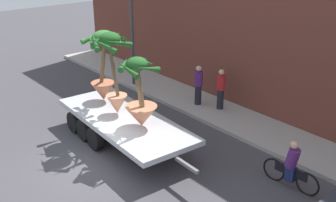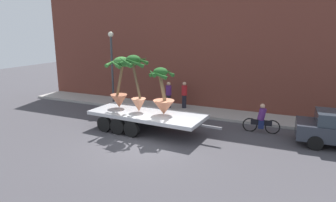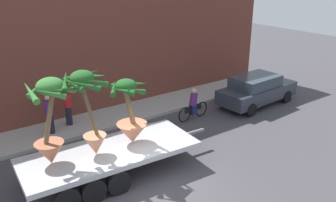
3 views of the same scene
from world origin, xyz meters
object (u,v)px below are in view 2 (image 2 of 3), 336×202
flatbed_trailer (143,116)px  potted_palm_rear (136,80)px  potted_palm_middle (163,96)px  cyclist (262,120)px  pedestrian_far_left (169,94)px  potted_palm_front (120,82)px  street_lamp (112,59)px  pedestrian_near_gate (184,94)px

flatbed_trailer → potted_palm_rear: bearing=176.8°
potted_palm_middle → cyclist: 5.15m
pedestrian_far_left → potted_palm_middle: bearing=-69.8°
flatbed_trailer → cyclist: size_ratio=3.79×
potted_palm_front → pedestrian_far_left: potted_palm_front is taller
flatbed_trailer → potted_palm_rear: 1.90m
potted_palm_middle → street_lamp: street_lamp is taller
potted_palm_rear → pedestrian_far_left: potted_palm_rear is taller
cyclist → pedestrian_far_left: 6.41m
pedestrian_far_left → street_lamp: (-3.82, -0.64, 2.19)m
flatbed_trailer → pedestrian_near_gate: 4.61m
pedestrian_near_gate → potted_palm_front: bearing=-115.5°
potted_palm_front → street_lamp: street_lamp is taller
flatbed_trailer → potted_palm_middle: potted_palm_middle is taller
flatbed_trailer → pedestrian_near_gate: (0.53, 4.57, 0.28)m
potted_palm_rear → potted_palm_front: (-1.12, 0.29, -0.22)m
pedestrian_near_gate → street_lamp: bearing=-167.9°
potted_palm_middle → pedestrian_near_gate: bearing=97.4°
potted_palm_front → cyclist: 7.59m
cyclist → pedestrian_near_gate: 5.68m
potted_palm_front → street_lamp: 4.32m
flatbed_trailer → pedestrian_far_left: bearing=95.6°
potted_palm_middle → pedestrian_far_left: potted_palm_middle is taller
flatbed_trailer → street_lamp: street_lamp is taller
flatbed_trailer → pedestrian_near_gate: pedestrian_near_gate is taller
potted_palm_front → cyclist: size_ratio=1.50×
potted_palm_front → pedestrian_far_left: (1.09, 3.88, -1.37)m
potted_palm_rear → potted_palm_middle: 1.65m
pedestrian_near_gate → cyclist: bearing=-25.3°
flatbed_trailer → potted_palm_front: potted_palm_front is taller
cyclist → street_lamp: 10.30m
potted_palm_front → pedestrian_near_gate: bearing=64.5°
potted_palm_rear → potted_palm_front: bearing=165.4°
potted_palm_front → pedestrian_far_left: bearing=74.3°
potted_palm_front → potted_palm_middle: bearing=-5.5°
flatbed_trailer → pedestrian_far_left: (-0.41, 4.20, 0.28)m
potted_palm_front → cyclist: bearing=14.4°
flatbed_trailer → street_lamp: (-4.23, 3.56, 2.46)m
potted_palm_middle → potted_palm_rear: bearing=-178.5°
potted_palm_rear → pedestrian_near_gate: bearing=78.8°
potted_palm_front → potted_palm_rear: bearing=-14.6°
potted_palm_rear → cyclist: potted_palm_rear is taller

